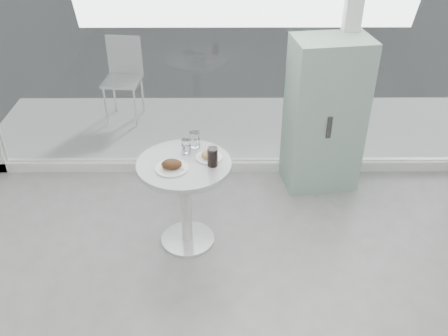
{
  "coord_description": "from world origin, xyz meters",
  "views": [
    {
      "loc": [
        -0.21,
        -1.26,
        2.77
      ],
      "look_at": [
        -0.2,
        1.7,
        0.85
      ],
      "focal_mm": 40.0,
      "sensor_mm": 36.0,
      "label": 1
    }
  ],
  "objects_px": {
    "plate_fritter": "(172,166)",
    "water_tumbler_b": "(195,140)",
    "main_table": "(185,186)",
    "patio_chair": "(123,73)",
    "plate_donut": "(209,156)",
    "mint_cabinet": "(325,115)",
    "cola_glass": "(213,157)",
    "water_tumbler_a": "(186,147)"
  },
  "relations": [
    {
      "from": "main_table",
      "to": "mint_cabinet",
      "type": "bearing_deg",
      "value": 35.88
    },
    {
      "from": "water_tumbler_b",
      "to": "cola_glass",
      "type": "xyz_separation_m",
      "value": [
        0.14,
        -0.28,
        0.01
      ]
    },
    {
      "from": "main_table",
      "to": "patio_chair",
      "type": "height_order",
      "value": "patio_chair"
    },
    {
      "from": "main_table",
      "to": "patio_chair",
      "type": "distance_m",
      "value": 2.37
    },
    {
      "from": "water_tumbler_a",
      "to": "plate_donut",
      "type": "bearing_deg",
      "value": -25.61
    },
    {
      "from": "plate_donut",
      "to": "mint_cabinet",
      "type": "bearing_deg",
      "value": 38.42
    },
    {
      "from": "mint_cabinet",
      "to": "main_table",
      "type": "bearing_deg",
      "value": -152.64
    },
    {
      "from": "plate_fritter",
      "to": "plate_donut",
      "type": "height_order",
      "value": "plate_fritter"
    },
    {
      "from": "patio_chair",
      "to": "plate_donut",
      "type": "relative_size",
      "value": 4.58
    },
    {
      "from": "main_table",
      "to": "water_tumbler_b",
      "type": "bearing_deg",
      "value": 73.03
    },
    {
      "from": "water_tumbler_a",
      "to": "cola_glass",
      "type": "bearing_deg",
      "value": -42.32
    },
    {
      "from": "water_tumbler_a",
      "to": "main_table",
      "type": "bearing_deg",
      "value": -93.33
    },
    {
      "from": "plate_fritter",
      "to": "cola_glass",
      "type": "distance_m",
      "value": 0.3
    },
    {
      "from": "patio_chair",
      "to": "plate_donut",
      "type": "bearing_deg",
      "value": -58.37
    },
    {
      "from": "main_table",
      "to": "water_tumbler_b",
      "type": "height_order",
      "value": "water_tumbler_b"
    },
    {
      "from": "main_table",
      "to": "plate_donut",
      "type": "relative_size",
      "value": 3.76
    },
    {
      "from": "mint_cabinet",
      "to": "plate_fritter",
      "type": "relative_size",
      "value": 5.74
    },
    {
      "from": "water_tumbler_a",
      "to": "water_tumbler_b",
      "type": "distance_m",
      "value": 0.11
    },
    {
      "from": "water_tumbler_a",
      "to": "cola_glass",
      "type": "distance_m",
      "value": 0.28
    },
    {
      "from": "main_table",
      "to": "water_tumbler_a",
      "type": "bearing_deg",
      "value": 86.67
    },
    {
      "from": "water_tumbler_b",
      "to": "cola_glass",
      "type": "relative_size",
      "value": 0.88
    },
    {
      "from": "patio_chair",
      "to": "cola_glass",
      "type": "bearing_deg",
      "value": -58.78
    },
    {
      "from": "main_table",
      "to": "plate_donut",
      "type": "bearing_deg",
      "value": 18.77
    },
    {
      "from": "plate_fritter",
      "to": "main_table",
      "type": "bearing_deg",
      "value": 46.32
    },
    {
      "from": "main_table",
      "to": "cola_glass",
      "type": "xyz_separation_m",
      "value": [
        0.22,
        -0.04,
        0.29
      ]
    },
    {
      "from": "main_table",
      "to": "water_tumbler_a",
      "type": "distance_m",
      "value": 0.31
    },
    {
      "from": "water_tumbler_a",
      "to": "water_tumbler_b",
      "type": "height_order",
      "value": "water_tumbler_b"
    },
    {
      "from": "plate_fritter",
      "to": "water_tumbler_b",
      "type": "relative_size",
      "value": 1.91
    },
    {
      "from": "main_table",
      "to": "plate_donut",
      "type": "xyz_separation_m",
      "value": [
        0.19,
        0.06,
        0.24
      ]
    },
    {
      "from": "mint_cabinet",
      "to": "water_tumbler_b",
      "type": "xyz_separation_m",
      "value": [
        -1.14,
        -0.64,
        0.11
      ]
    },
    {
      "from": "patio_chair",
      "to": "plate_donut",
      "type": "xyz_separation_m",
      "value": [
        1.03,
        -2.16,
        0.21
      ]
    },
    {
      "from": "main_table",
      "to": "cola_glass",
      "type": "bearing_deg",
      "value": -10.5
    },
    {
      "from": "mint_cabinet",
      "to": "plate_fritter",
      "type": "bearing_deg",
      "value": -151.89
    },
    {
      "from": "patio_chair",
      "to": "water_tumbler_a",
      "type": "xyz_separation_m",
      "value": [
        0.85,
        -2.07,
        0.24
      ]
    },
    {
      "from": "plate_donut",
      "to": "water_tumbler_a",
      "type": "bearing_deg",
      "value": 154.39
    },
    {
      "from": "plate_fritter",
      "to": "mint_cabinet",
      "type": "bearing_deg",
      "value": 36.62
    },
    {
      "from": "mint_cabinet",
      "to": "patio_chair",
      "type": "bearing_deg",
      "value": 138.41
    },
    {
      "from": "patio_chair",
      "to": "plate_fritter",
      "type": "xyz_separation_m",
      "value": [
        0.76,
        -2.3,
        0.21
      ]
    },
    {
      "from": "mint_cabinet",
      "to": "water_tumbler_a",
      "type": "xyz_separation_m",
      "value": [
        -1.21,
        -0.73,
        0.1
      ]
    },
    {
      "from": "main_table",
      "to": "water_tumbler_a",
      "type": "xyz_separation_m",
      "value": [
        0.01,
        0.15,
        0.27
      ]
    },
    {
      "from": "main_table",
      "to": "water_tumbler_b",
      "type": "relative_size",
      "value": 5.9
    },
    {
      "from": "plate_donut",
      "to": "cola_glass",
      "type": "relative_size",
      "value": 1.38
    }
  ]
}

